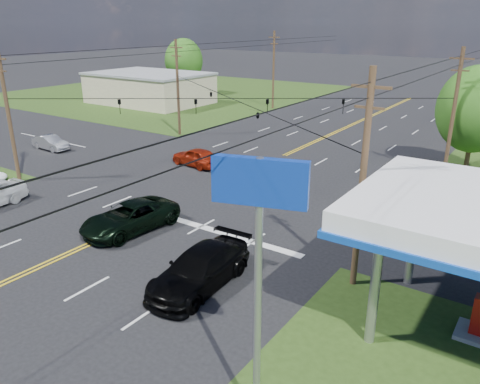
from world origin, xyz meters
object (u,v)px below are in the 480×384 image
Objects in this scene: pole_se at (363,180)px; pole_ne at (453,114)px; tree_right_a at (476,109)px; retail_nw at (150,89)px; pickup_dkgreen at (130,217)px; pole_left_far at (274,69)px; tree_far_l at (184,61)px; sedan_silver at (50,143)px; pole_nw at (178,87)px; polesign_se at (259,224)px; pole_sw at (8,114)px; suv_black at (200,269)px.

pole_se and pole_ne have the same top height.
pole_ne is 1.16× the size of tree_right_a.
retail_nw is 2.80× the size of pickup_dkgreen.
pole_left_far is 31.39m from tree_right_a.
pickup_dkgreen is at bearing -52.65° from tree_far_l.
tree_far_l is at bearing 21.48° from sedan_silver.
pole_nw is 37.91m from polesign_se.
pole_sw is at bearing -90.00° from pole_left_far.
pole_left_far reaches higher than retail_nw.
polesign_se reaches higher than retail_nw.
sedan_silver is (13.25, -34.28, -4.54)m from tree_far_l.
retail_nw is 1.68× the size of pole_se.
suv_black is (6.96, -2.42, 0.05)m from pickup_dkgreen.
sedan_silver is 36.39m from polesign_se.
tree_far_l is (-46.00, 20.00, 0.33)m from tree_right_a.
tree_right_a reaches higher than retail_nw.
tree_far_l is 1.52× the size of pickup_dkgreen.
pole_nw is 1.66× the size of pickup_dkgreen.
pole_ne is 23.60m from pickup_dkgreen.
pole_sw reaches higher than polesign_se.
pole_nw is at bearing 145.30° from pole_se.
sedan_silver is at bearing -156.44° from tree_right_a.
pole_nw is at bearing -50.44° from tree_far_l.
pole_nw is 13.35m from sedan_silver.
pole_left_far is 46.03m from suv_black.
pickup_dkgreen is 0.99× the size of suv_black.
tree_far_l is 53.75m from pickup_dkgreen.
pole_left_far is 1.15× the size of tree_far_l.
sedan_silver is (-19.25, 8.31, -0.14)m from pickup_dkgreen.
pole_nw is 1.00× the size of pole_ne.
pole_sw is 2.38× the size of sedan_silver.
tree_right_a is 26.63m from pickup_dkgreen.
pickup_dkgreen is at bearing -70.72° from pole_left_far.
pole_se reaches higher than pickup_dkgreen.
pole_sw is 34.21m from tree_right_a.
retail_nw is 1.68× the size of pole_ne.
pole_sw is 31.62m from pole_ne.
pole_left_far is at bearing 149.35° from tree_right_a.
retail_nw is at bearing 118.74° from pole_sw.
pickup_dkgreen is 7.37m from suv_black.
pole_se is at bearing 0.00° from pole_sw.
tree_right_a is 26.16m from suv_black.
suv_black is at bearing -13.18° from pickup_dkgreen.
pole_se is 1.16× the size of tree_right_a.
pickup_dkgreen is (13.50, -38.59, -4.37)m from pole_left_far.
pole_left_far is at bearing 113.79° from suv_black.
pole_left_far reaches higher than tree_right_a.
pole_sw is at bearing 179.31° from pickup_dkgreen.
pickup_dkgreen is (13.50, -1.59, -4.12)m from pole_sw.
tree_far_l is at bearing 128.52° from suv_black.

